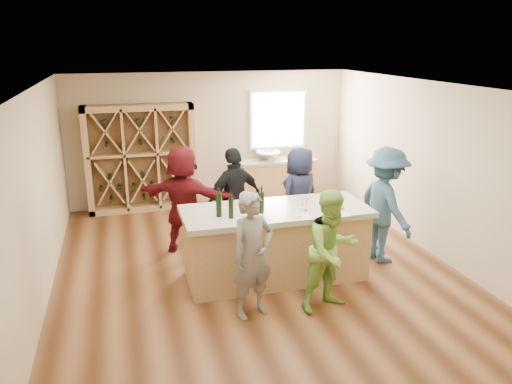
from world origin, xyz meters
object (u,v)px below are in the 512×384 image
object	(u,v)px
wine_bottle_e	(262,203)
person_far_mid	(235,199)
wine_rack	(141,158)
wine_bottle_d	(250,207)
sink	(268,156)
person_far_right	(299,196)
wine_bottle_b	(231,208)
person_near_right	(332,251)
person_server	(385,205)
person_near_left	(252,255)
person_far_left	(184,200)
wine_bottle_a	(219,205)
tasting_counter_base	(275,246)

from	to	relation	value
wine_bottle_e	person_far_mid	world-z (taller)	person_far_mid
wine_rack	wine_bottle_d	xyz separation A→B (m)	(1.27, -3.94, 0.12)
wine_rack	person_far_mid	xyz separation A→B (m)	(1.39, -2.52, -0.22)
sink	person_far_right	size ratio (longest dim) A/B	0.32
wine_bottle_b	person_near_right	bearing A→B (deg)	-36.57
wine_rack	person_server	world-z (taller)	wine_rack
wine_rack	wine_bottle_e	size ratio (longest dim) A/B	7.18
person_near_left	person_far_left	bearing A→B (deg)	84.01
wine_bottle_a	person_far_left	distance (m)	1.50
wine_rack	wine_bottle_b	world-z (taller)	wine_rack
wine_bottle_d	person_far_right	world-z (taller)	person_far_right
tasting_counter_base	person_server	world-z (taller)	person_server
tasting_counter_base	wine_bottle_a	size ratio (longest dim) A/B	7.91
sink	person_far_right	world-z (taller)	person_far_right
sink	person_far_mid	world-z (taller)	person_far_mid
wine_rack	person_near_left	world-z (taller)	wine_rack
person_far_right	sink	bearing A→B (deg)	-120.96
wine_rack	person_far_mid	distance (m)	2.89
person_far_right	person_near_left	bearing A→B (deg)	29.53
wine_bottle_a	person_far_right	xyz separation A→B (m)	(1.68, 1.32, -0.40)
wine_bottle_e	person_server	world-z (taller)	person_server
wine_rack	sink	size ratio (longest dim) A/B	4.06
wine_bottle_e	person_server	xyz separation A→B (m)	(2.10, 0.24, -0.30)
person_far_left	person_near_right	bearing A→B (deg)	154.63
wine_bottle_e	person_near_right	world-z (taller)	person_near_right
wine_bottle_b	person_near_left	distance (m)	0.84
person_near_left	person_near_right	world-z (taller)	person_near_left
person_near_left	person_near_right	distance (m)	1.04
person_near_right	person_near_left	bearing A→B (deg)	159.83
wine_bottle_d	person_near_right	distance (m)	1.28
wine_bottle_a	wine_bottle_e	distance (m)	0.61
wine_bottle_b	wine_bottle_d	world-z (taller)	wine_bottle_b
wine_bottle_b	person_far_left	xyz separation A→B (m)	(-0.45, 1.54, -0.31)
wine_bottle_a	person_far_left	size ratio (longest dim) A/B	0.18
tasting_counter_base	person_near_left	distance (m)	1.17
person_near_right	person_server	distance (m)	1.85
wine_bottle_a	person_far_left	xyz separation A→B (m)	(-0.30, 1.43, -0.34)
person_near_left	person_near_right	size ratio (longest dim) A/B	1.02
tasting_counter_base	person_near_right	distance (m)	1.18
wine_rack	sink	xyz separation A→B (m)	(2.70, -0.07, -0.09)
wine_bottle_b	wine_bottle_e	xyz separation A→B (m)	(0.46, 0.09, 0.01)
wine_bottle_b	wine_bottle_e	size ratio (longest dim) A/B	0.91
person_far_left	wine_bottle_a	bearing A→B (deg)	132.90
wine_bottle_b	person_server	xyz separation A→B (m)	(2.56, 0.34, -0.29)
person_near_left	person_far_mid	world-z (taller)	person_far_mid
wine_bottle_d	person_far_left	xyz separation A→B (m)	(-0.72, 1.54, -0.31)
person_server	person_far_right	size ratio (longest dim) A/B	1.10
wine_bottle_d	sink	bearing A→B (deg)	69.72
person_near_right	person_far_mid	size ratio (longest dim) A/B	0.93
sink	wine_bottle_d	xyz separation A→B (m)	(-1.43, -3.87, 0.20)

